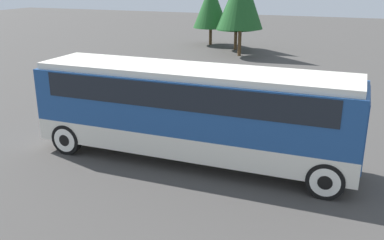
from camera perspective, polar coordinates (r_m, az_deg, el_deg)
The scene contains 7 objects.
ground_plane at distance 15.11m, azimuth 0.00°, elevation -5.30°, with size 120.00×120.00×0.00m, color #423F3D.
tour_bus at distance 14.39m, azimuth 0.36°, elevation 1.86°, with size 10.96×2.60×3.27m.
parked_car_near at distance 21.79m, azimuth 6.66°, elevation 4.06°, with size 4.06×1.84×1.39m.
parked_car_mid at distance 19.05m, azimuth 7.74°, elevation 1.80°, with size 4.64×1.81×1.33m.
parked_car_far at distance 24.51m, azimuth -3.93°, elevation 5.81°, with size 4.79×1.95×1.43m.
tree_left at distance 38.10m, azimuth 5.98°, elevation 15.13°, with size 3.50×3.50×6.06m.
tree_center at distance 40.72m, azimuth 2.54°, elevation 15.07°, with size 3.26×3.26×5.69m.
Camera 1 is at (5.07, -12.85, 6.12)m, focal length 40.00 mm.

